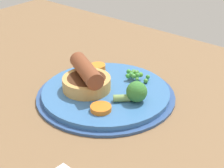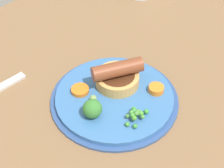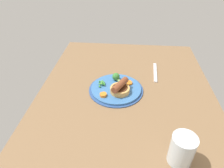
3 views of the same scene
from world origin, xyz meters
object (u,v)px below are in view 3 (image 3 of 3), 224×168
(sausage_pudding, at_px, (120,88))
(fork, at_px, (155,72))
(pea_pile, at_px, (102,83))
(carrot_slice_2, at_px, (104,95))
(broccoli_floret_near, at_px, (117,77))
(dinner_plate, at_px, (116,89))
(carrot_slice_0, at_px, (129,83))
(drinking_glass, at_px, (182,150))

(sausage_pudding, height_order, fork, sausage_pudding)
(pea_pile, height_order, carrot_slice_2, pea_pile)
(sausage_pudding, distance_m, broccoli_floret_near, 0.09)
(dinner_plate, bearing_deg, fork, -49.28)
(dinner_plate, height_order, carrot_slice_0, carrot_slice_0)
(broccoli_floret_near, height_order, carrot_slice_2, broccoli_floret_near)
(carrot_slice_0, height_order, drinking_glass, drinking_glass)
(sausage_pudding, xyz_separation_m, carrot_slice_0, (0.07, -0.04, -0.02))
(sausage_pudding, relative_size, pea_pile, 1.89)
(carrot_slice_2, xyz_separation_m, fork, (0.23, -0.25, -0.02))
(drinking_glass, bearing_deg, pea_pile, 38.94)
(dinner_plate, relative_size, broccoli_floret_near, 4.90)
(carrot_slice_2, bearing_deg, broccoli_floret_near, -20.60)
(carrot_slice_2, relative_size, drinking_glass, 0.28)
(carrot_slice_0, relative_size, carrot_slice_2, 1.16)
(pea_pile, distance_m, carrot_slice_2, 0.08)
(pea_pile, height_order, carrot_slice_0, pea_pile)
(sausage_pudding, height_order, broccoli_floret_near, sausage_pudding)
(pea_pile, distance_m, drinking_glass, 0.46)
(drinking_glass, bearing_deg, carrot_slice_0, 23.61)
(pea_pile, xyz_separation_m, drinking_glass, (-0.36, -0.29, 0.03))
(broccoli_floret_near, bearing_deg, sausage_pudding, 150.49)
(broccoli_floret_near, relative_size, fork, 0.28)
(broccoli_floret_near, height_order, drinking_glass, drinking_glass)
(carrot_slice_0, bearing_deg, dinner_plate, 123.71)
(dinner_plate, bearing_deg, carrot_slice_0, -56.29)
(drinking_glass, bearing_deg, dinner_plate, 33.01)
(carrot_slice_0, distance_m, carrot_slice_2, 0.15)
(broccoli_floret_near, height_order, fork, broccoli_floret_near)
(dinner_plate, xyz_separation_m, pea_pile, (0.02, 0.07, 0.02))
(sausage_pudding, distance_m, carrot_slice_2, 0.08)
(fork, bearing_deg, pea_pile, 123.71)
(dinner_plate, relative_size, pea_pile, 4.62)
(broccoli_floret_near, distance_m, drinking_glass, 0.47)
(sausage_pudding, xyz_separation_m, fork, (0.20, -0.17, -0.03))
(sausage_pudding, distance_m, carrot_slice_0, 0.08)
(broccoli_floret_near, bearing_deg, carrot_slice_2, 116.02)
(broccoli_floret_near, bearing_deg, dinner_plate, 139.87)
(dinner_plate, relative_size, sausage_pudding, 2.44)
(pea_pile, bearing_deg, drinking_glass, -141.06)
(sausage_pudding, bearing_deg, broccoli_floret_near, -137.92)
(broccoli_floret_near, xyz_separation_m, carrot_slice_0, (-0.03, -0.06, -0.01))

